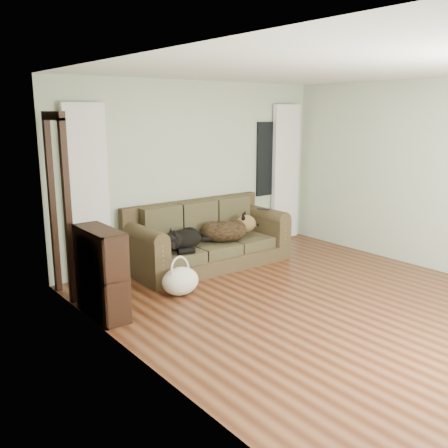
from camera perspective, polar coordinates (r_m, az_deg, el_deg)
floor at (r=5.90m, az=10.80°, el=-9.02°), size 5.00×5.00×0.00m
ceiling at (r=5.51m, az=11.98°, el=17.00°), size 5.00×5.00×0.00m
wall_back at (r=7.42m, az=-3.37°, el=6.05°), size 4.50×0.04×2.60m
wall_left at (r=4.16m, az=-9.54°, el=0.50°), size 0.04×5.00×2.60m
wall_right at (r=7.39m, az=22.97°, el=5.03°), size 0.04×5.00×2.60m
curtain_left at (r=6.57m, az=-15.30°, el=3.41°), size 0.55×0.08×2.25m
curtain_right at (r=8.52m, az=7.05°, el=5.84°), size 0.55×0.08×2.25m
window_pane at (r=8.29m, az=5.11°, el=7.43°), size 0.50×0.03×1.20m
door_casing at (r=6.08m, az=-18.25°, el=1.51°), size 0.07×0.60×2.10m
sofa at (r=7.09m, az=-1.67°, el=-1.25°), size 2.32×1.00×0.95m
dog_black_lab at (r=6.72m, az=-4.89°, el=-1.82°), size 0.70×0.55×0.27m
dog_shepherd at (r=7.15m, az=0.22°, el=-0.80°), size 0.87×0.79×0.32m
tv_remote at (r=7.52m, az=4.54°, el=1.72°), size 0.12×0.17×0.02m
tote_bag at (r=6.07m, az=-5.00°, el=-6.61°), size 0.49×0.39×0.34m
bookshelf at (r=5.50m, az=-13.84°, el=-5.28°), size 0.36×0.80×0.97m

